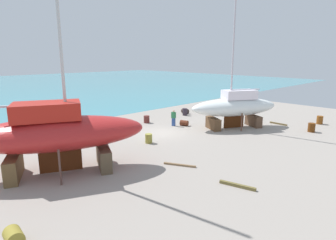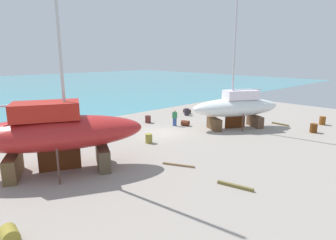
{
  "view_description": "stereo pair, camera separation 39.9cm",
  "coord_description": "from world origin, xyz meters",
  "px_view_note": "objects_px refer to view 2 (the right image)",
  "views": [
    {
      "loc": [
        -17.46,
        -18.84,
        7.04
      ],
      "look_at": [
        -2.06,
        -3.02,
        2.05
      ],
      "focal_mm": 30.31,
      "sensor_mm": 36.0,
      "label": 1
    },
    {
      "loc": [
        -17.17,
        -19.12,
        7.04
      ],
      "look_at": [
        -2.06,
        -3.02,
        2.05
      ],
      "focal_mm": 30.31,
      "sensor_mm": 36.0,
      "label": 2
    }
  ],
  "objects_px": {
    "barrel_rust_near": "(185,123)",
    "barrel_tipped_right": "(187,111)",
    "barrel_tipped_center": "(9,235)",
    "barrel_rust_mid": "(148,119)",
    "barrel_blue_faded": "(314,128)",
    "barrel_tipped_left": "(322,121)",
    "sailboat_mid_port": "(57,132)",
    "sailboat_small_center": "(236,107)",
    "worker": "(175,118)",
    "barrel_ochre": "(187,112)",
    "barrel_by_slipway": "(149,138)"
  },
  "relations": [
    {
      "from": "sailboat_mid_port",
      "to": "barrel_by_slipway",
      "type": "relative_size",
      "value": 20.2
    },
    {
      "from": "barrel_blue_faded",
      "to": "barrel_rust_mid",
      "type": "bearing_deg",
      "value": 122.61
    },
    {
      "from": "barrel_rust_near",
      "to": "barrel_tipped_right",
      "type": "distance_m",
      "value": 6.41
    },
    {
      "from": "worker",
      "to": "barrel_ochre",
      "type": "relative_size",
      "value": 1.96
    },
    {
      "from": "sailboat_mid_port",
      "to": "barrel_by_slipway",
      "type": "xyz_separation_m",
      "value": [
        7.86,
        0.84,
        -2.15
      ]
    },
    {
      "from": "barrel_rust_near",
      "to": "barrel_ochre",
      "type": "height_order",
      "value": "barrel_ochre"
    },
    {
      "from": "barrel_blue_faded",
      "to": "barrel_rust_mid",
      "type": "relative_size",
      "value": 1.08
    },
    {
      "from": "barrel_rust_near",
      "to": "barrel_blue_faded",
      "type": "xyz_separation_m",
      "value": [
        6.87,
        -10.09,
        0.14
      ]
    },
    {
      "from": "barrel_tipped_left",
      "to": "sailboat_small_center",
      "type": "bearing_deg",
      "value": 144.98
    },
    {
      "from": "sailboat_mid_port",
      "to": "barrel_tipped_left",
      "type": "distance_m",
      "value": 26.17
    },
    {
      "from": "barrel_rust_near",
      "to": "barrel_tipped_center",
      "type": "height_order",
      "value": "barrel_tipped_center"
    },
    {
      "from": "barrel_tipped_right",
      "to": "barrel_by_slipway",
      "type": "xyz_separation_m",
      "value": [
        -11.3,
        -6.24,
        0.08
      ]
    },
    {
      "from": "sailboat_mid_port",
      "to": "barrel_tipped_center",
      "type": "height_order",
      "value": "sailboat_mid_port"
    },
    {
      "from": "barrel_rust_near",
      "to": "barrel_tipped_right",
      "type": "relative_size",
      "value": 0.89
    },
    {
      "from": "barrel_blue_faded",
      "to": "barrel_by_slipway",
      "type": "relative_size",
      "value": 1.1
    },
    {
      "from": "barrel_tipped_right",
      "to": "barrel_tipped_center",
      "type": "bearing_deg",
      "value": -151.79
    },
    {
      "from": "barrel_rust_mid",
      "to": "barrel_by_slipway",
      "type": "bearing_deg",
      "value": -128.64
    },
    {
      "from": "barrel_tipped_right",
      "to": "barrel_tipped_left",
      "type": "bearing_deg",
      "value": -66.29
    },
    {
      "from": "barrel_tipped_center",
      "to": "barrel_rust_mid",
      "type": "height_order",
      "value": "barrel_rust_mid"
    },
    {
      "from": "barrel_rust_near",
      "to": "barrel_tipped_left",
      "type": "distance_m",
      "value": 14.43
    },
    {
      "from": "sailboat_mid_port",
      "to": "barrel_tipped_right",
      "type": "bearing_deg",
      "value": 45.0
    },
    {
      "from": "barrel_tipped_center",
      "to": "barrel_rust_mid",
      "type": "bearing_deg",
      "value": 35.78
    },
    {
      "from": "barrel_blue_faded",
      "to": "barrel_tipped_right",
      "type": "height_order",
      "value": "barrel_blue_faded"
    },
    {
      "from": "barrel_tipped_center",
      "to": "barrel_by_slipway",
      "type": "bearing_deg",
      "value": 27.55
    },
    {
      "from": "worker",
      "to": "barrel_blue_faded",
      "type": "distance_m",
      "value": 13.29
    },
    {
      "from": "barrel_blue_faded",
      "to": "barrel_tipped_center",
      "type": "xyz_separation_m",
      "value": [
        -25.51,
        1.77,
        -0.09
      ]
    },
    {
      "from": "barrel_rust_near",
      "to": "barrel_ochre",
      "type": "distance_m",
      "value": 5.26
    },
    {
      "from": "sailboat_small_center",
      "to": "barrel_tipped_right",
      "type": "bearing_deg",
      "value": -74.24
    },
    {
      "from": "barrel_tipped_left",
      "to": "barrel_tipped_center",
      "type": "distance_m",
      "value": 29.5
    },
    {
      "from": "barrel_tipped_left",
      "to": "barrel_tipped_right",
      "type": "distance_m",
      "value": 15.03
    },
    {
      "from": "barrel_tipped_center",
      "to": "barrel_ochre",
      "type": "bearing_deg",
      "value": 27.62
    },
    {
      "from": "barrel_by_slipway",
      "to": "worker",
      "type": "bearing_deg",
      "value": 25.62
    },
    {
      "from": "barrel_ochre",
      "to": "barrel_tipped_right",
      "type": "height_order",
      "value": "barrel_ochre"
    },
    {
      "from": "worker",
      "to": "barrel_rust_near",
      "type": "distance_m",
      "value": 1.24
    },
    {
      "from": "sailboat_small_center",
      "to": "barrel_tipped_right",
      "type": "xyz_separation_m",
      "value": [
        1.78,
        8.28,
        -1.85
      ]
    },
    {
      "from": "sailboat_mid_port",
      "to": "barrel_rust_near",
      "type": "relative_size",
      "value": 19.44
    },
    {
      "from": "barrel_rust_near",
      "to": "barrel_tipped_left",
      "type": "height_order",
      "value": "barrel_tipped_left"
    },
    {
      "from": "barrel_rust_mid",
      "to": "sailboat_mid_port",
      "type": "bearing_deg",
      "value": -152.24
    },
    {
      "from": "sailboat_mid_port",
      "to": "barrel_tipped_left",
      "type": "bearing_deg",
      "value": 9.87
    },
    {
      "from": "barrel_rust_near",
      "to": "barrel_rust_mid",
      "type": "xyz_separation_m",
      "value": [
        -1.95,
        3.7,
        0.1
      ]
    },
    {
      "from": "sailboat_mid_port",
      "to": "barrel_tipped_center",
      "type": "relative_size",
      "value": 20.05
    },
    {
      "from": "worker",
      "to": "barrel_tipped_center",
      "type": "distance_m",
      "value": 19.99
    },
    {
      "from": "sailboat_small_center",
      "to": "barrel_ochre",
      "type": "height_order",
      "value": "sailboat_small_center"
    },
    {
      "from": "worker",
      "to": "barrel_blue_faded",
      "type": "relative_size",
      "value": 1.98
    },
    {
      "from": "sailboat_small_center",
      "to": "barrel_rust_near",
      "type": "relative_size",
      "value": 19.84
    },
    {
      "from": "barrel_ochre",
      "to": "barrel_rust_mid",
      "type": "height_order",
      "value": "barrel_ochre"
    },
    {
      "from": "sailboat_small_center",
      "to": "barrel_rust_mid",
      "type": "height_order",
      "value": "sailboat_small_center"
    },
    {
      "from": "barrel_ochre",
      "to": "barrel_tipped_right",
      "type": "relative_size",
      "value": 0.95
    },
    {
      "from": "sailboat_small_center",
      "to": "barrel_rust_near",
      "type": "height_order",
      "value": "sailboat_small_center"
    },
    {
      "from": "barrel_rust_mid",
      "to": "barrel_tipped_left",
      "type": "bearing_deg",
      "value": -45.93
    }
  ]
}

